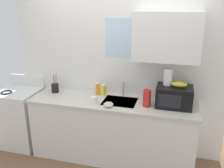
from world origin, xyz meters
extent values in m
cube|color=white|center=(0.00, 0.35, 1.25)|extent=(3.09, 0.10, 2.50)
cube|color=white|center=(0.68, 0.14, 1.79)|extent=(0.84, 0.32, 0.62)
cube|color=silver|center=(0.11, 0.31, 1.73)|extent=(0.56, 0.02, 0.55)
cube|color=white|center=(0.00, 0.00, 0.43)|extent=(2.29, 0.60, 0.86)
cube|color=beige|center=(0.00, 0.00, 0.88)|extent=(2.32, 0.63, 0.03)
cube|color=#9EA0A5|center=(0.11, 0.02, 0.83)|extent=(0.46, 0.38, 0.14)
cylinder|color=#B2B5BA|center=(0.11, 0.24, 1.00)|extent=(0.03, 0.03, 0.20)
cube|color=white|center=(-1.51, 0.00, 0.45)|extent=(0.60, 0.60, 0.90)
torus|color=black|center=(-1.63, -0.10, 0.91)|extent=(0.17, 0.17, 0.02)
cube|color=white|center=(-1.51, 0.28, 0.99)|extent=(0.60, 0.04, 0.18)
cube|color=black|center=(0.83, 0.05, 1.04)|extent=(0.46, 0.34, 0.27)
cube|color=black|center=(0.78, -0.12, 1.04)|extent=(0.28, 0.01, 0.17)
ellipsoid|color=gold|center=(0.88, 0.05, 1.20)|extent=(0.20, 0.11, 0.07)
cylinder|color=white|center=(0.73, 0.10, 1.28)|extent=(0.11, 0.11, 0.22)
cylinder|color=yellow|center=(-0.17, 0.18, 0.98)|extent=(0.07, 0.07, 0.16)
cone|color=white|center=(-0.17, 0.18, 1.08)|extent=(0.05, 0.05, 0.04)
cylinder|color=orange|center=(-0.26, 0.18, 0.99)|extent=(0.06, 0.06, 0.17)
cone|color=white|center=(-0.26, 0.18, 1.09)|extent=(0.05, 0.05, 0.04)
cylinder|color=red|center=(0.49, -0.05, 1.01)|extent=(0.10, 0.10, 0.23)
cylinder|color=white|center=(-0.21, -0.14, 0.95)|extent=(0.08, 0.08, 0.09)
cylinder|color=black|center=(-0.93, 0.12, 0.97)|extent=(0.11, 0.11, 0.13)
cylinder|color=olive|center=(-0.94, 0.12, 1.06)|extent=(0.02, 0.01, 0.24)
cylinder|color=olive|center=(-0.91, 0.13, 1.06)|extent=(0.02, 0.03, 0.24)
cylinder|color=olive|center=(-0.93, 0.10, 1.05)|extent=(0.03, 0.03, 0.23)
ellipsoid|color=beige|center=(0.01, -0.20, 0.93)|extent=(0.13, 0.13, 0.06)
camera|label=1|loc=(0.82, -3.04, 2.21)|focal=39.39mm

